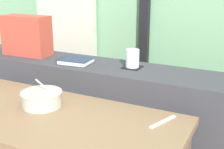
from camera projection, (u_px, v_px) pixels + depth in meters
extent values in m
cube|color=#38383D|center=(117.00, 130.00, 1.87)|extent=(2.80, 0.34, 0.82)
cube|color=brown|center=(6.00, 138.00, 1.92)|extent=(0.06, 0.06, 0.68)
cube|color=#846647|center=(51.00, 119.00, 1.38)|extent=(1.22, 0.56, 0.03)
cube|color=black|center=(132.00, 67.00, 1.73)|extent=(0.10, 0.10, 0.00)
cylinder|color=white|center=(132.00, 58.00, 1.72)|extent=(0.08, 0.08, 0.10)
cylinder|color=#BC3D51|center=(132.00, 60.00, 1.72)|extent=(0.07, 0.07, 0.07)
cube|color=#1E2D47|center=(76.00, 63.00, 1.82)|extent=(0.20, 0.16, 0.00)
cube|color=silver|center=(76.00, 61.00, 1.82)|extent=(0.19, 0.15, 0.02)
cube|color=#1E2D47|center=(76.00, 59.00, 1.81)|extent=(0.20, 0.16, 0.00)
cube|color=#1E2D47|center=(62.00, 60.00, 1.85)|extent=(0.02, 0.15, 0.03)
cube|color=#B74233|center=(27.00, 35.00, 2.00)|extent=(0.33, 0.15, 0.26)
cylinder|color=#BCB7A8|center=(42.00, 99.00, 1.46)|extent=(0.19, 0.19, 0.07)
cylinder|color=#BCB7A8|center=(41.00, 93.00, 1.45)|extent=(0.20, 0.20, 0.01)
cylinder|color=#9E5B33|center=(42.00, 101.00, 1.47)|extent=(0.17, 0.17, 0.04)
cylinder|color=silver|center=(47.00, 89.00, 1.47)|extent=(0.04, 0.12, 0.13)
ellipsoid|color=silver|center=(50.00, 96.00, 1.50)|extent=(0.03, 0.05, 0.01)
cube|color=silver|center=(163.00, 122.00, 1.30)|extent=(0.07, 0.17, 0.01)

